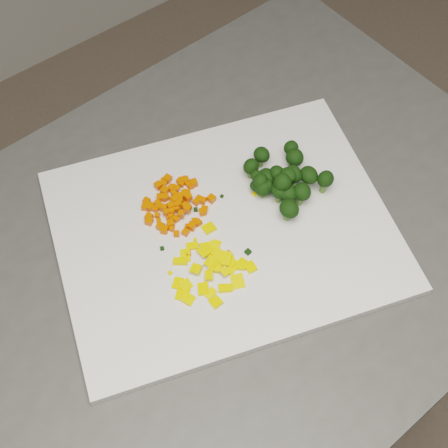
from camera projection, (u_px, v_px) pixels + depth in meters
counter_block at (213, 366)px, 1.19m from camera, size 0.93×0.66×0.90m
cutting_board at (224, 230)px, 0.81m from camera, size 0.51×0.45×0.01m
carrot_pile at (177, 201)px, 0.82m from camera, size 0.10×0.10×0.03m
pepper_pile at (211, 263)px, 0.77m from camera, size 0.11×0.11×0.02m
broccoli_pile at (287, 176)px, 0.82m from camera, size 0.11×0.11×0.05m
carrot_cube_0 at (169, 226)px, 0.81m from camera, size 0.01×0.01×0.01m
carrot_cube_1 at (194, 183)px, 0.84m from camera, size 0.01×0.01×0.01m
carrot_cube_2 at (192, 226)px, 0.80m from camera, size 0.01×0.01×0.01m
carrot_cube_3 at (186, 195)px, 0.82m from camera, size 0.01×0.01×0.01m
carrot_cube_4 at (181, 202)px, 0.83m from camera, size 0.01×0.01×0.01m
carrot_cube_5 at (188, 208)px, 0.81m from camera, size 0.01×0.01×0.01m
carrot_cube_6 at (203, 201)px, 0.83m from camera, size 0.01×0.01×0.01m
carrot_cube_7 at (173, 188)px, 0.84m from camera, size 0.01×0.01×0.01m
carrot_cube_8 at (186, 209)px, 0.81m from camera, size 0.01×0.01×0.01m
carrot_cube_9 at (175, 196)px, 0.83m from camera, size 0.01×0.01×0.01m
carrot_cube_10 at (177, 234)px, 0.80m from camera, size 0.01×0.01×0.01m
carrot_cube_11 at (175, 199)px, 0.82m from camera, size 0.01×0.01×0.01m
carrot_cube_12 at (181, 184)px, 0.84m from camera, size 0.01×0.01×0.01m
carrot_cube_13 at (172, 217)px, 0.81m from camera, size 0.01×0.01×0.01m
carrot_cube_14 at (198, 223)px, 0.81m from camera, size 0.01×0.01×0.01m
carrot_cube_15 at (181, 203)px, 0.83m from camera, size 0.01×0.01×0.01m
carrot_cube_16 at (181, 214)px, 0.81m from camera, size 0.01×0.01×0.01m
carrot_cube_17 at (164, 207)px, 0.81m from camera, size 0.01×0.01×0.01m
carrot_cube_18 at (158, 203)px, 0.83m from camera, size 0.01×0.01×0.01m
carrot_cube_19 at (187, 205)px, 0.82m from camera, size 0.01×0.01×0.01m
carrot_cube_20 at (178, 204)px, 0.82m from camera, size 0.01×0.01×0.01m
carrot_cube_21 at (164, 230)px, 0.80m from camera, size 0.01×0.01×0.01m
carrot_cube_22 at (199, 199)px, 0.83m from camera, size 0.01×0.01×0.01m
carrot_cube_23 at (159, 221)px, 0.81m from camera, size 0.01×0.01×0.01m
carrot_cube_24 at (177, 208)px, 0.81m from camera, size 0.01×0.01×0.01m
carrot_cube_25 at (171, 211)px, 0.81m from camera, size 0.01×0.01×0.01m
carrot_cube_26 at (158, 186)px, 0.84m from camera, size 0.01×0.01×0.01m
carrot_cube_27 at (189, 197)px, 0.82m from camera, size 0.01×0.01×0.01m
carrot_cube_28 at (174, 210)px, 0.82m from camera, size 0.01×0.01×0.01m
carrot_cube_29 at (171, 224)px, 0.81m from camera, size 0.01×0.01×0.01m
carrot_cube_30 at (170, 215)px, 0.81m from camera, size 0.01×0.01×0.01m
carrot_cube_31 at (174, 193)px, 0.82m from camera, size 0.01×0.01×0.01m
carrot_cube_32 at (160, 226)px, 0.81m from camera, size 0.01×0.01×0.01m
carrot_cube_33 at (147, 201)px, 0.83m from camera, size 0.01×0.01×0.01m
carrot_cube_34 at (151, 206)px, 0.82m from camera, size 0.01×0.01×0.01m
carrot_cube_35 at (164, 184)px, 0.84m from camera, size 0.01×0.01×0.01m
carrot_cube_36 at (187, 227)px, 0.81m from camera, size 0.01×0.01×0.01m
carrot_cube_37 at (204, 210)px, 0.82m from camera, size 0.01×0.01×0.01m
carrot_cube_38 at (160, 198)px, 0.83m from camera, size 0.01×0.01×0.01m
carrot_cube_39 at (163, 181)px, 0.84m from camera, size 0.01×0.01×0.01m
carrot_cube_40 at (185, 192)px, 0.82m from camera, size 0.01×0.01×0.01m
carrot_cube_41 at (195, 221)px, 0.81m from camera, size 0.01×0.01×0.01m
carrot_cube_42 at (186, 232)px, 0.80m from camera, size 0.01×0.01×0.01m
carrot_cube_43 at (203, 212)px, 0.82m from camera, size 0.01×0.01×0.01m
carrot_cube_44 at (188, 184)px, 0.84m from camera, size 0.01×0.01×0.01m
carrot_cube_45 at (180, 181)px, 0.84m from camera, size 0.01×0.01×0.01m
carrot_cube_46 at (149, 217)px, 0.81m from camera, size 0.01×0.01×0.01m
carrot_cube_47 at (177, 201)px, 0.82m from camera, size 0.01×0.01×0.01m
carrot_cube_48 at (145, 207)px, 0.82m from camera, size 0.01×0.01×0.01m
carrot_cube_49 at (168, 179)px, 0.84m from camera, size 0.01×0.01×0.01m
carrot_cube_50 at (185, 206)px, 0.81m from camera, size 0.01×0.01×0.01m
carrot_cube_51 at (160, 184)px, 0.84m from camera, size 0.01×0.01×0.01m
carrot_cube_52 at (179, 206)px, 0.82m from camera, size 0.01×0.01×0.01m
carrot_cube_53 at (165, 197)px, 0.83m from camera, size 0.01×0.01×0.01m
carrot_cube_54 at (171, 206)px, 0.81m from camera, size 0.01×0.01×0.01m
carrot_cube_55 at (169, 217)px, 0.81m from camera, size 0.01×0.01×0.01m
carrot_cube_56 at (150, 207)px, 0.82m from camera, size 0.01×0.01×0.01m
carrot_cube_57 at (177, 189)px, 0.84m from camera, size 0.01×0.01×0.01m
carrot_cube_58 at (185, 180)px, 0.84m from camera, size 0.01×0.01×0.01m
carrot_cube_59 at (160, 207)px, 0.82m from camera, size 0.01×0.01×0.01m
carrot_cube_60 at (166, 212)px, 0.81m from camera, size 0.01×0.01×0.01m
carrot_cube_61 at (191, 186)px, 0.84m from camera, size 0.01×0.01×0.01m
carrot_cube_62 at (174, 201)px, 0.82m from camera, size 0.01×0.01×0.01m
carrot_cube_63 at (188, 193)px, 0.83m from camera, size 0.01×0.01×0.01m
carrot_cube_64 at (156, 209)px, 0.82m from camera, size 0.01×0.01×0.01m
carrot_cube_65 at (165, 191)px, 0.83m from camera, size 0.01×0.01×0.01m
carrot_cube_66 at (179, 197)px, 0.82m from camera, size 0.01×0.01×0.01m
carrot_cube_67 at (179, 201)px, 0.82m from camera, size 0.01×0.01×0.01m
carrot_cube_68 at (176, 219)px, 0.81m from camera, size 0.01×0.01×0.01m
carrot_cube_69 at (211, 199)px, 0.83m from camera, size 0.01×0.01×0.01m
carrot_cube_70 at (172, 188)px, 0.84m from camera, size 0.01×0.01×0.01m
carrot_cube_71 at (157, 216)px, 0.82m from camera, size 0.01×0.01×0.01m
carrot_cube_72 at (149, 221)px, 0.81m from camera, size 0.01×0.01×0.01m
carrot_cube_73 at (172, 229)px, 0.81m from camera, size 0.01×0.01×0.01m
carrot_cube_74 at (196, 202)px, 0.83m from camera, size 0.01×0.01×0.01m
carrot_cube_75 at (185, 180)px, 0.85m from camera, size 0.01×0.01×0.01m
carrot_cube_76 at (187, 208)px, 0.82m from camera, size 0.01×0.01×0.01m
pepper_chunk_0 at (216, 245)px, 0.79m from camera, size 0.02×0.02×0.01m
pepper_chunk_1 at (231, 270)px, 0.77m from camera, size 0.01×0.01×0.01m
pepper_chunk_2 at (192, 246)px, 0.79m from camera, size 0.02×0.02×0.00m
pepper_chunk_3 at (203, 289)px, 0.76m from camera, size 0.02×0.02×0.01m
pepper_chunk_4 at (231, 262)px, 0.78m from camera, size 0.02×0.02×0.01m
pepper_chunk_5 at (225, 271)px, 0.77m from camera, size 0.01×0.01×0.01m
pepper_chunk_6 at (226, 259)px, 0.78m from camera, size 0.02×0.02×0.01m
pepper_chunk_7 at (188, 299)px, 0.75m from camera, size 0.02×0.02×0.01m
pepper_chunk_8 at (239, 266)px, 0.78m from camera, size 0.02×0.02×0.01m
pepper_chunk_9 at (196, 269)px, 0.77m from camera, size 0.02×0.02×0.01m
pepper_chunk_10 at (243, 263)px, 0.78m from camera, size 0.01×0.02×0.01m
pepper_chunk_11 at (216, 261)px, 0.78m from camera, size 0.02×0.02×0.00m
pepper_chunk_12 at (208, 247)px, 0.79m from camera, size 0.02×0.02×0.01m
pepper_chunk_13 at (185, 285)px, 0.76m from camera, size 0.02×0.01×0.01m
pepper_chunk_14 at (217, 265)px, 0.78m from camera, size 0.02×0.02×0.01m
pepper_chunk_15 at (213, 264)px, 0.77m from camera, size 0.02×0.01×0.01m
pepper_chunk_16 at (205, 248)px, 0.79m from camera, size 0.02×0.02×0.01m
pepper_chunk_17 at (178, 283)px, 0.77m from camera, size 0.02×0.02×0.00m
pepper_chunk_18 at (216, 302)px, 0.75m from camera, size 0.01×0.01×0.01m
pepper_chunk_19 at (209, 228)px, 0.81m from camera, size 0.02×0.02×0.01m
pepper_chunk_20 at (215, 265)px, 0.77m from camera, size 0.02×0.02×0.01m
pepper_chunk_21 at (225, 260)px, 0.78m from camera, size 0.02×0.01×0.00m
pepper_chunk_22 at (205, 250)px, 0.78m from camera, size 0.02×0.02×0.00m
pepper_chunk_23 at (185, 255)px, 0.79m from camera, size 0.02×0.02×0.01m
pepper_chunk_24 at (180, 261)px, 0.78m from camera, size 0.02×0.02×0.01m
pepper_chunk_25 at (251, 267)px, 0.78m from camera, size 0.01×0.02×0.00m
pepper_chunk_26 at (210, 293)px, 0.76m from camera, size 0.02×0.01×0.00m
pepper_chunk_27 at (218, 254)px, 0.78m from camera, size 0.02×0.02×0.01m
pepper_chunk_28 at (209, 275)px, 0.77m from camera, size 0.02×0.02×0.01m
pepper_chunk_29 at (183, 293)px, 0.76m from camera, size 0.02×0.02×0.01m
pepper_chunk_30 at (212, 262)px, 0.78m from camera, size 0.02×0.02×0.00m
pepper_chunk_31 at (238, 281)px, 0.77m from camera, size 0.02×0.02×0.01m
pepper_chunk_32 at (225, 288)px, 0.76m from camera, size 0.02×0.02×0.01m
broccoli_floret_0 at (290, 151)px, 0.86m from camera, size 0.03×0.03×0.03m
broccoli_floret_1 at (262, 190)px, 0.82m from camera, size 0.03×0.03×0.03m
broccoli_floret_2 at (262, 189)px, 0.82m from camera, size 0.03×0.03×0.03m
broccoli_floret_3 at (291, 162)px, 0.85m from camera, size 0.02×0.02×0.02m
broccoli_floret_4 at (250, 169)px, 0.84m from camera, size 0.03×0.03×0.03m
broccoli_floret_5 at (266, 179)px, 0.83m from camera, size 0.03×0.03×0.03m
broccoli_floret_6 at (290, 182)px, 0.83m from camera, size 0.02×0.02×0.03m
broccoli_floret_7 at (288, 211)px, 0.80m from camera, size 0.03×0.03×0.03m
broccoli_floret_8 at (292, 176)px, 0.82m from camera, size 0.03×0.03×0.03m
broccoli_floret_9 at (255, 188)px, 0.83m from camera, size 0.02×0.02×0.02m
broccoli_floret_10 at (261, 158)px, 0.85m from camera, size 0.03×0.03×0.03m
broccoli_floret_11 at (294, 161)px, 0.85m from camera, size 0.03×0.03×0.03m
broccoli_floret_12 at (266, 189)px, 0.82m from camera, size 0.02×0.02×0.03m
broccoli_floret_13 at (279, 193)px, 0.82m from camera, size 0.03×0.03×0.03m
broccoli_floret_14 at (276, 175)px, 0.83m from camera, size 0.03×0.03×0.02m
broccoli_floret_15 at (256, 180)px, 0.83m from camera, size 0.02×0.02×0.03m
broccoli_floret_16 at (287, 196)px, 0.82m from camera, size 0.03×0.03×0.03m
broccoli_floret_17 at (287, 179)px, 0.82m from camera, size 0.03×0.03×0.03m
broccoli_floret_18 at (301, 195)px, 0.81m from camera, size 0.03×0.03×0.04m
broccoli_floret_19 at (307, 179)px, 0.83m from camera, size 0.03×0.03×0.03m
broccoli_floret_20 at (260, 185)px, 0.82m from camera, size 0.03×0.03×0.03m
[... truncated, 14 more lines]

